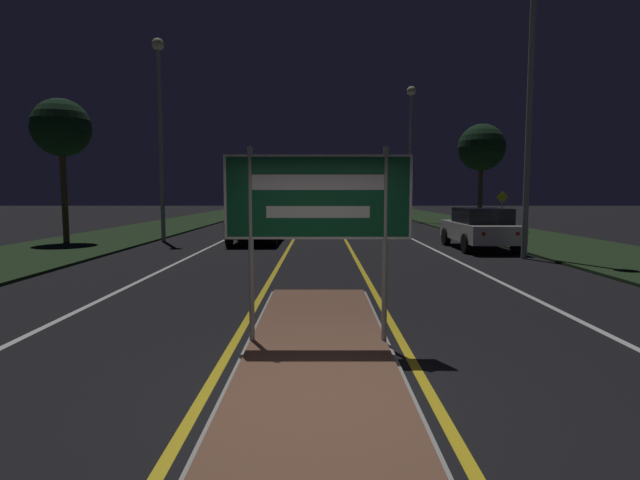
# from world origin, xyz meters

# --- Properties ---
(ground_plane) EXTENTS (160.00, 160.00, 0.00)m
(ground_plane) POSITION_xyz_m (0.00, 0.00, 0.00)
(ground_plane) COLOR black
(median_island) EXTENTS (1.92, 7.09, 0.10)m
(median_island) POSITION_xyz_m (0.00, 1.86, 0.04)
(median_island) COLOR #999993
(median_island) RESTS_ON ground_plane
(verge_left) EXTENTS (5.00, 100.00, 0.08)m
(verge_left) POSITION_xyz_m (-9.50, 20.00, 0.04)
(verge_left) COLOR #1E3319
(verge_left) RESTS_ON ground_plane
(verge_right) EXTENTS (5.00, 100.00, 0.08)m
(verge_right) POSITION_xyz_m (9.50, 20.00, 0.04)
(verge_right) COLOR #1E3319
(verge_right) RESTS_ON ground_plane
(centre_line_yellow_left) EXTENTS (0.12, 70.00, 0.01)m
(centre_line_yellow_left) POSITION_xyz_m (-1.15, 25.00, 0.00)
(centre_line_yellow_left) COLOR gold
(centre_line_yellow_left) RESTS_ON ground_plane
(centre_line_yellow_right) EXTENTS (0.12, 70.00, 0.01)m
(centre_line_yellow_right) POSITION_xyz_m (1.15, 25.00, 0.00)
(centre_line_yellow_right) COLOR gold
(centre_line_yellow_right) RESTS_ON ground_plane
(lane_line_white_left) EXTENTS (0.12, 70.00, 0.01)m
(lane_line_white_left) POSITION_xyz_m (-4.20, 25.00, 0.00)
(lane_line_white_left) COLOR silver
(lane_line_white_left) RESTS_ON ground_plane
(lane_line_white_right) EXTENTS (0.12, 70.00, 0.01)m
(lane_line_white_right) POSITION_xyz_m (4.20, 25.00, 0.00)
(lane_line_white_right) COLOR silver
(lane_line_white_right) RESTS_ON ground_plane
(edge_line_white_left) EXTENTS (0.10, 70.00, 0.01)m
(edge_line_white_left) POSITION_xyz_m (-7.20, 25.00, 0.00)
(edge_line_white_left) COLOR silver
(edge_line_white_left) RESTS_ON ground_plane
(edge_line_white_right) EXTENTS (0.10, 70.00, 0.01)m
(edge_line_white_right) POSITION_xyz_m (7.20, 25.00, 0.00)
(edge_line_white_right) COLOR silver
(edge_line_white_right) RESTS_ON ground_plane
(highway_sign) EXTENTS (2.44, 0.07, 2.54)m
(highway_sign) POSITION_xyz_m (0.00, 1.85, 1.90)
(highway_sign) COLOR #9E9E99
(highway_sign) RESTS_ON median_island
(streetlight_left_near) EXTENTS (0.50, 0.50, 8.42)m
(streetlight_left_near) POSITION_xyz_m (-6.65, 16.55, 5.38)
(streetlight_left_near) COLOR #9E9E99
(streetlight_left_near) RESTS_ON ground_plane
(streetlight_right_near) EXTENTS (0.60, 0.60, 9.12)m
(streetlight_right_near) POSITION_xyz_m (6.45, 10.96, 6.27)
(streetlight_right_near) COLOR #9E9E99
(streetlight_right_near) RESTS_ON ground_plane
(streetlight_right_far) EXTENTS (0.64, 0.64, 9.47)m
(streetlight_right_far) POSITION_xyz_m (6.37, 30.79, 6.69)
(streetlight_right_far) COLOR #9E9E99
(streetlight_right_far) RESTS_ON ground_plane
(car_receding_0) EXTENTS (1.93, 4.49, 1.52)m
(car_receding_0) POSITION_xyz_m (5.88, 13.61, 0.80)
(car_receding_0) COLOR silver
(car_receding_0) RESTS_ON ground_plane
(car_receding_1) EXTENTS (1.96, 4.57, 1.53)m
(car_receding_1) POSITION_xyz_m (2.51, 26.39, 0.80)
(car_receding_1) COLOR silver
(car_receding_1) RESTS_ON ground_plane
(car_receding_2) EXTENTS (1.89, 4.17, 1.38)m
(car_receding_2) POSITION_xyz_m (5.69, 34.08, 0.72)
(car_receding_2) COLOR #4C514C
(car_receding_2) RESTS_ON ground_plane
(car_receding_3) EXTENTS (2.00, 4.08, 1.52)m
(car_receding_3) POSITION_xyz_m (6.04, 44.99, 0.80)
(car_receding_3) COLOR maroon
(car_receding_3) RESTS_ON ground_plane
(car_approaching_0) EXTENTS (1.94, 4.24, 1.49)m
(car_approaching_0) POSITION_xyz_m (-2.62, 15.88, 0.79)
(car_approaching_0) COLOR black
(car_approaching_0) RESTS_ON ground_plane
(car_approaching_1) EXTENTS (1.95, 4.19, 1.41)m
(car_approaching_1) POSITION_xyz_m (-2.41, 30.44, 0.75)
(car_approaching_1) COLOR silver
(car_approaching_1) RESTS_ON ground_plane
(car_approaching_2) EXTENTS (2.03, 4.08, 1.43)m
(car_approaching_2) POSITION_xyz_m (-2.68, 39.03, 0.76)
(car_approaching_2) COLOR black
(car_approaching_2) RESTS_ON ground_plane
(warning_sign) EXTENTS (0.60, 0.06, 2.10)m
(warning_sign) POSITION_xyz_m (9.11, 20.25, 1.35)
(warning_sign) COLOR #9E9E99
(warning_sign) RESTS_ON verge_right
(roadside_palm_left) EXTENTS (2.28, 2.28, 5.73)m
(roadside_palm_left) POSITION_xyz_m (-10.28, 15.53, 4.61)
(roadside_palm_left) COLOR #4C3823
(roadside_palm_left) RESTS_ON verge_left
(roadside_palm_right) EXTENTS (2.49, 2.49, 5.67)m
(roadside_palm_right) POSITION_xyz_m (8.68, 22.38, 4.47)
(roadside_palm_right) COLOR #4C3823
(roadside_palm_right) RESTS_ON verge_right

